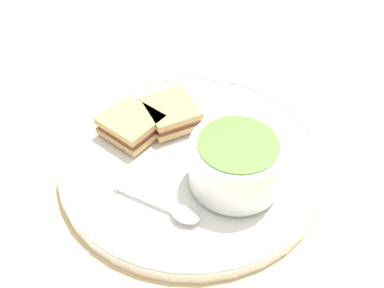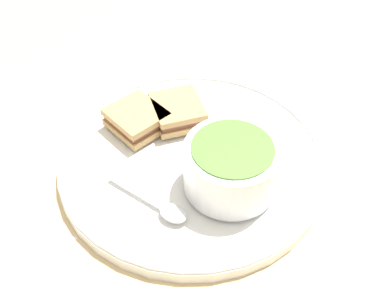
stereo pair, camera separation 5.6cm
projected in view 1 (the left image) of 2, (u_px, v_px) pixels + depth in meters
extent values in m
plane|color=#D1B27F|center=(192.00, 164.00, 0.59)|extent=(2.40, 2.40, 0.00)
cylinder|color=white|center=(192.00, 160.00, 0.58)|extent=(0.34, 0.34, 0.02)
torus|color=white|center=(192.00, 155.00, 0.58)|extent=(0.34, 0.34, 0.01)
cylinder|color=white|center=(235.00, 178.00, 0.54)|extent=(0.06, 0.06, 0.01)
cylinder|color=white|center=(236.00, 162.00, 0.52)|extent=(0.11, 0.11, 0.06)
cylinder|color=#568938|center=(238.00, 145.00, 0.50)|extent=(0.09, 0.09, 0.01)
cube|color=silver|center=(144.00, 199.00, 0.52)|extent=(0.02, 0.08, 0.00)
ellipsoid|color=silver|center=(186.00, 215.00, 0.50)|extent=(0.03, 0.04, 0.01)
cube|color=tan|center=(171.00, 118.00, 0.62)|extent=(0.10, 0.10, 0.01)
cube|color=brown|center=(171.00, 113.00, 0.61)|extent=(0.09, 0.09, 0.01)
cube|color=tan|center=(171.00, 108.00, 0.60)|extent=(0.10, 0.10, 0.01)
cube|color=tan|center=(132.00, 129.00, 0.60)|extent=(0.09, 0.09, 0.01)
cube|color=brown|center=(131.00, 124.00, 0.59)|extent=(0.08, 0.08, 0.01)
cube|color=tan|center=(130.00, 119.00, 0.59)|extent=(0.09, 0.09, 0.01)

